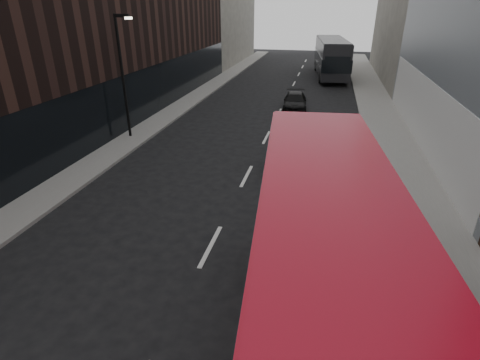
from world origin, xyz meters
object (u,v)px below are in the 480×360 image
Objects in this scene: street_lamp at (123,69)px; red_bus at (325,295)px; grey_bus at (331,57)px; car_c at (295,101)px; car_b at (300,139)px; car_a at (286,152)px.

street_lamp reaches higher than red_bus.
grey_bus reaches higher than car_c.
red_bus is at bearing -95.34° from grey_bus.
red_bus is 2.68× the size of car_b.
car_b is at bearing -98.72° from grey_bus.
grey_bus is (11.78, 25.19, -1.98)m from street_lamp.
car_b reaches higher than car_c.
red_bus is at bearing -76.70° from car_a.
street_lamp is 0.54× the size of grey_bus.
car_c is (-2.50, -15.84, -1.57)m from grey_bus.
car_a is at bearing -11.85° from street_lamp.
street_lamp is 1.60× the size of car_c.
car_b is at bearing 0.00° from street_lamp.
red_bus is 2.69× the size of car_c.
car_a is at bearing -91.13° from car_c.
car_a is at bearing -99.61° from grey_bus.
street_lamp is 10.98m from car_b.
car_b reaches higher than car_a.
red_bus reaches higher than car_a.
red_bus is 14.75m from car_b.
red_bus is at bearing -50.52° from street_lamp.
car_a is at bearing -99.04° from car_b.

